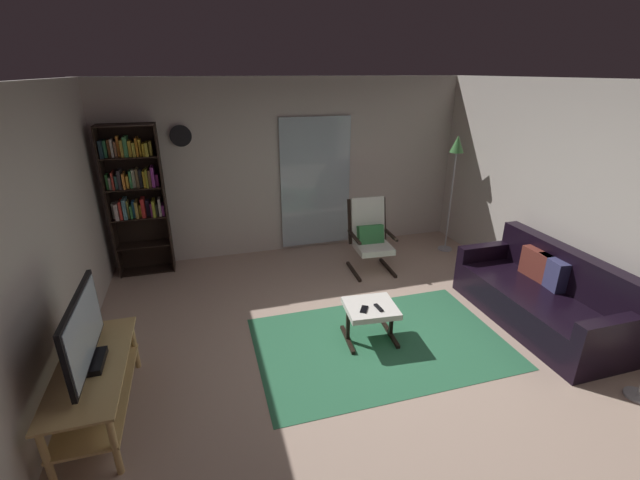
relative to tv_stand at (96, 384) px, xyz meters
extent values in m
plane|color=tan|center=(2.33, 0.20, -0.35)|extent=(7.02, 7.02, 0.00)
cube|color=beige|center=(2.33, 3.10, 0.95)|extent=(5.60, 0.06, 2.60)
cube|color=beige|center=(-0.37, 0.20, 0.95)|extent=(0.06, 6.00, 2.60)
cube|color=beige|center=(5.03, 0.20, 0.95)|extent=(0.06, 6.00, 2.60)
cube|color=silver|center=(2.69, 3.03, 0.70)|extent=(1.10, 0.01, 2.00)
cube|color=#30704B|center=(2.62, 0.31, -0.35)|extent=(2.59, 1.66, 0.01)
cube|color=tan|center=(0.00, 0.01, 0.17)|extent=(0.52, 1.31, 0.02)
cube|color=tan|center=(0.00, 0.01, -0.11)|extent=(0.48, 1.25, 0.02)
cylinder|color=tan|center=(0.21, -0.60, -0.10)|extent=(0.05, 0.05, 0.51)
cylinder|color=tan|center=(0.21, 0.61, -0.10)|extent=(0.05, 0.05, 0.51)
cylinder|color=tan|center=(-0.21, -0.60, -0.10)|extent=(0.05, 0.05, 0.51)
cylinder|color=tan|center=(-0.21, 0.61, -0.10)|extent=(0.05, 0.05, 0.51)
cube|color=black|center=(0.00, -0.04, -0.07)|extent=(0.31, 0.28, 0.07)
cube|color=black|center=(0.00, 0.01, 0.20)|extent=(0.20, 0.32, 0.05)
cube|color=black|center=(0.00, 0.01, 0.50)|extent=(0.04, 0.99, 0.55)
cube|color=silver|center=(0.02, 0.01, 0.50)|extent=(0.01, 0.93, 0.49)
cube|color=black|center=(-0.22, 2.82, 0.67)|extent=(0.02, 0.30, 2.05)
cube|color=black|center=(0.49, 2.82, 0.67)|extent=(0.02, 0.30, 2.05)
cube|color=black|center=(0.14, 2.97, 0.67)|extent=(0.72, 0.02, 2.05)
cube|color=black|center=(0.14, 2.82, -0.34)|extent=(0.69, 0.28, 0.02)
cube|color=black|center=(0.14, 2.82, 0.06)|extent=(0.69, 0.28, 0.02)
cube|color=black|center=(0.14, 2.82, 0.47)|extent=(0.69, 0.28, 0.02)
cube|color=black|center=(0.14, 2.82, 0.88)|extent=(0.69, 0.28, 0.02)
cube|color=black|center=(0.14, 2.82, 1.29)|extent=(0.69, 0.28, 0.02)
cube|color=black|center=(0.14, 2.82, 1.68)|extent=(0.69, 0.28, 0.02)
cube|color=beige|center=(-0.18, 2.84, 0.58)|extent=(0.04, 0.11, 0.21)
cube|color=beige|center=(-0.13, 2.81, 0.59)|extent=(0.04, 0.23, 0.22)
cube|color=red|center=(-0.08, 2.82, 0.60)|extent=(0.03, 0.23, 0.24)
cube|color=teal|center=(-0.03, 2.81, 0.61)|extent=(0.04, 0.22, 0.27)
cube|color=#A5963F|center=(0.01, 2.81, 0.60)|extent=(0.02, 0.11, 0.24)
cube|color=#327D3D|center=(0.05, 2.83, 0.56)|extent=(0.03, 0.23, 0.17)
cube|color=#2666A3|center=(0.08, 2.81, 0.59)|extent=(0.03, 0.10, 0.23)
cube|color=#A28A3B|center=(0.12, 2.82, 0.59)|extent=(0.04, 0.21, 0.23)
cube|color=gold|center=(0.16, 2.84, 0.56)|extent=(0.03, 0.12, 0.16)
cube|color=red|center=(0.20, 2.81, 0.61)|extent=(0.04, 0.18, 0.26)
cube|color=black|center=(0.26, 2.84, 0.59)|extent=(0.04, 0.12, 0.22)
cube|color=purple|center=(0.30, 2.82, 0.57)|extent=(0.02, 0.18, 0.18)
cube|color=#9B9C2B|center=(0.34, 2.81, 0.59)|extent=(0.03, 0.23, 0.23)
cube|color=#2F2D2D|center=(0.37, 2.83, 0.56)|extent=(0.03, 0.16, 0.16)
cube|color=beige|center=(0.41, 2.81, 0.60)|extent=(0.03, 0.17, 0.24)
cube|color=purple|center=(0.45, 2.83, 0.55)|extent=(0.03, 0.20, 0.15)
cube|color=#37883B|center=(-0.18, 2.83, 0.98)|extent=(0.03, 0.14, 0.19)
cube|color=beige|center=(-0.14, 2.83, 0.96)|extent=(0.03, 0.18, 0.16)
cube|color=#C2392D|center=(-0.10, 2.81, 1.00)|extent=(0.02, 0.23, 0.23)
cube|color=teal|center=(-0.07, 2.83, 0.97)|extent=(0.03, 0.17, 0.17)
cube|color=#2F292E|center=(-0.02, 2.82, 1.01)|extent=(0.04, 0.22, 0.25)
cube|color=orange|center=(0.02, 2.82, 0.99)|extent=(0.02, 0.23, 0.20)
cube|color=gold|center=(0.06, 2.82, 0.97)|extent=(0.03, 0.13, 0.16)
cube|color=#3B9151|center=(0.10, 2.83, 1.00)|extent=(0.03, 0.16, 0.22)
cube|color=beige|center=(0.14, 2.82, 1.00)|extent=(0.04, 0.10, 0.24)
cube|color=brown|center=(0.19, 2.82, 1.01)|extent=(0.03, 0.16, 0.25)
cube|color=#252730|center=(0.23, 2.82, 1.00)|extent=(0.04, 0.14, 0.23)
cube|color=gold|center=(0.28, 2.81, 1.00)|extent=(0.03, 0.20, 0.22)
cube|color=olive|center=(0.31, 2.81, 1.01)|extent=(0.02, 0.24, 0.24)
cube|color=brown|center=(0.34, 2.82, 1.00)|extent=(0.03, 0.17, 0.22)
cube|color=#8B3191|center=(0.38, 2.82, 1.02)|extent=(0.04, 0.21, 0.26)
cube|color=#9E318B|center=(0.42, 2.84, 0.96)|extent=(0.04, 0.12, 0.15)
cube|color=#182A34|center=(-0.17, 2.81, 1.41)|extent=(0.04, 0.20, 0.22)
cube|color=#317A4A|center=(-0.13, 2.83, 1.40)|extent=(0.03, 0.13, 0.21)
cube|color=brown|center=(-0.08, 2.83, 1.41)|extent=(0.04, 0.12, 0.22)
cube|color=beige|center=(-0.05, 2.82, 1.41)|extent=(0.03, 0.14, 0.23)
cube|color=brown|center=(-0.01, 2.83, 1.39)|extent=(0.03, 0.17, 0.19)
cube|color=orange|center=(0.02, 2.83, 1.43)|extent=(0.03, 0.11, 0.26)
cube|color=gold|center=(0.07, 2.84, 1.40)|extent=(0.04, 0.22, 0.21)
cube|color=#3E864D|center=(0.11, 2.83, 1.42)|extent=(0.04, 0.23, 0.25)
cube|color=gold|center=(0.16, 2.82, 1.40)|extent=(0.04, 0.16, 0.20)
cube|color=#A69B31|center=(0.21, 2.82, 1.39)|extent=(0.04, 0.21, 0.18)
cube|color=orange|center=(0.24, 2.84, 1.41)|extent=(0.02, 0.21, 0.23)
cube|color=gold|center=(0.28, 2.82, 1.40)|extent=(0.03, 0.14, 0.21)
cube|color=gold|center=(0.32, 2.81, 1.38)|extent=(0.03, 0.18, 0.16)
cube|color=#9E932B|center=(0.36, 2.81, 1.38)|extent=(0.04, 0.23, 0.17)
cube|color=#A59134|center=(0.40, 2.83, 1.39)|extent=(0.03, 0.15, 0.18)
cube|color=black|center=(4.46, 0.18, -0.15)|extent=(0.84, 1.95, 0.40)
cube|color=black|center=(4.79, 0.18, 0.28)|extent=(0.18, 1.95, 0.46)
cube|color=black|center=(4.46, -0.72, 0.15)|extent=(0.84, 0.14, 0.20)
cube|color=black|center=(4.46, 1.09, 0.15)|extent=(0.84, 0.14, 0.20)
cube|color=#393A66|center=(4.66, 0.26, 0.22)|extent=(0.18, 0.39, 0.34)
cube|color=brown|center=(4.66, 0.49, 0.22)|extent=(0.15, 0.38, 0.34)
cube|color=black|center=(3.46, 1.91, -0.33)|extent=(0.07, 0.60, 0.04)
cube|color=black|center=(3.47, 2.17, 0.33)|extent=(0.05, 0.18, 0.63)
cube|color=black|center=(3.46, 1.93, 0.19)|extent=(0.07, 0.52, 0.03)
cube|color=black|center=(2.94, 1.94, -0.33)|extent=(0.07, 0.60, 0.04)
cube|color=black|center=(2.95, 2.20, 0.33)|extent=(0.05, 0.18, 0.63)
cube|color=black|center=(2.94, 1.96, 0.19)|extent=(0.07, 0.52, 0.03)
cube|color=white|center=(3.20, 1.91, 0.03)|extent=(0.51, 0.55, 0.08)
cube|color=white|center=(3.21, 2.17, 0.37)|extent=(0.49, 0.21, 0.60)
cube|color=#388647|center=(3.20, 2.01, 0.15)|extent=(0.37, 0.21, 0.34)
cube|color=white|center=(2.54, 0.41, 0.03)|extent=(0.56, 0.52, 0.06)
cube|color=black|center=(2.30, 0.43, -0.33)|extent=(0.08, 0.48, 0.04)
cube|color=black|center=(2.30, 0.43, -0.16)|extent=(0.04, 0.04, 0.35)
cube|color=black|center=(2.78, 0.39, -0.33)|extent=(0.08, 0.48, 0.04)
cube|color=black|center=(2.78, 0.39, -0.16)|extent=(0.04, 0.04, 0.35)
cube|color=black|center=(2.60, 0.34, 0.07)|extent=(0.05, 0.15, 0.02)
cube|color=black|center=(2.44, 0.35, 0.06)|extent=(0.13, 0.15, 0.01)
cylinder|color=#A5A5AD|center=(4.49, -1.06, -0.34)|extent=(0.22, 0.22, 0.02)
cylinder|color=#A5A5AD|center=(4.64, 2.33, -0.34)|extent=(0.22, 0.22, 0.02)
cylinder|color=#B2B2B7|center=(4.64, 2.33, 0.44)|extent=(0.02, 0.02, 1.53)
cone|color=#3F7E3E|center=(4.64, 2.33, 1.32)|extent=(0.20, 0.20, 0.25)
cylinder|color=silver|center=(0.79, 3.03, 1.50)|extent=(0.28, 0.02, 0.28)
cylinder|color=black|center=(0.79, 3.02, 1.50)|extent=(0.29, 0.01, 0.29)
camera|label=1|loc=(0.97, -3.08, 2.33)|focal=23.62mm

